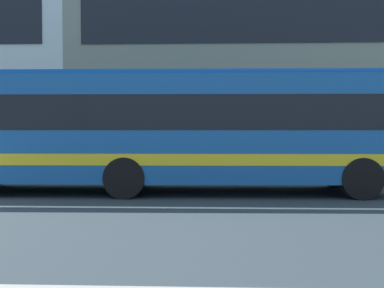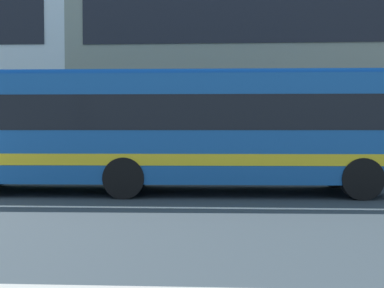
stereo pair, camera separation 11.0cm
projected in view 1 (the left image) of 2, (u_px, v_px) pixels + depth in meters
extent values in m
cube|color=gray|center=(283.00, 55.00, 23.41)|extent=(19.90, 8.94, 10.93)
cube|color=black|center=(300.00, 16.00, 18.90)|extent=(18.31, 0.04, 2.19)
cube|color=#174F92|center=(159.00, 129.00, 12.11)|extent=(11.89, 2.70, 2.66)
cube|color=black|center=(159.00, 114.00, 12.10)|extent=(11.18, 2.71, 0.85)
cube|color=gold|center=(159.00, 157.00, 12.14)|extent=(11.65, 2.72, 0.28)
cube|color=#144E98|center=(159.00, 76.00, 12.07)|extent=(11.41, 2.29, 0.12)
cylinder|color=black|center=(334.00, 170.00, 13.19)|extent=(1.00, 0.30, 1.00)
cylinder|color=black|center=(362.00, 179.00, 10.89)|extent=(1.00, 0.30, 1.00)
cylinder|color=black|center=(138.00, 170.00, 13.32)|extent=(1.00, 0.30, 1.00)
cylinder|color=black|center=(124.00, 178.00, 11.02)|extent=(1.00, 0.30, 1.00)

